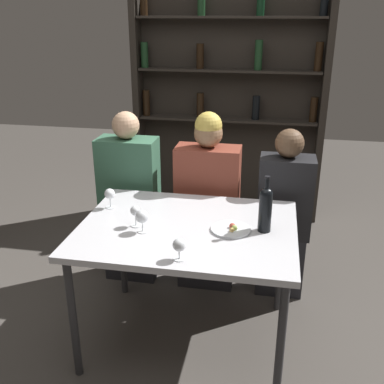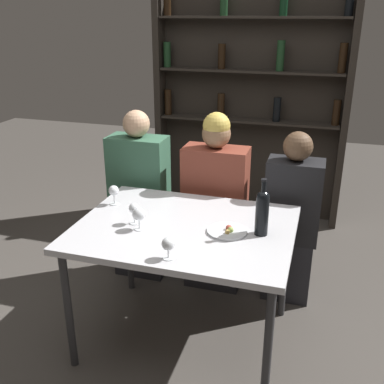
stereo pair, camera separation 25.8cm
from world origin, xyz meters
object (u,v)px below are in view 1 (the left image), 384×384
object	(u,v)px
food_plate_0	(231,229)
seated_person_left	(130,203)
wine_glass_2	(110,195)
seated_person_center	(207,207)
wine_glass_0	(142,217)
wine_glass_1	(135,212)
seated_person_right	(283,219)
wine_bottle	(265,207)
wine_glass_3	(179,246)

from	to	relation	value
food_plate_0	seated_person_left	world-z (taller)	seated_person_left
wine_glass_2	food_plate_0	xyz separation A→B (m)	(0.76, -0.17, -0.08)
food_plate_0	seated_person_center	size ratio (longest dim) A/B	0.17
seated_person_left	seated_person_center	bearing A→B (deg)	0.00
wine_glass_0	food_plate_0	distance (m)	0.49
wine_glass_2	seated_person_left	world-z (taller)	seated_person_left
food_plate_0	seated_person_center	xyz separation A→B (m)	(-0.23, 0.65, -0.17)
wine_glass_1	food_plate_0	world-z (taller)	wine_glass_1
wine_glass_1	wine_glass_2	bearing A→B (deg)	136.76
wine_glass_1	seated_person_right	distance (m)	1.12
wine_bottle	wine_glass_0	xyz separation A→B (m)	(-0.65, -0.13, -0.05)
wine_glass_2	seated_person_right	world-z (taller)	seated_person_right
wine_glass_0	seated_person_right	distance (m)	1.12
wine_bottle	seated_person_right	xyz separation A→B (m)	(0.12, 0.62, -0.35)
food_plate_0	wine_glass_0	bearing A→B (deg)	-167.71
seated_person_center	seated_person_right	size ratio (longest dim) A/B	1.08
wine_glass_0	wine_glass_2	world-z (taller)	wine_glass_0
food_plate_0	seated_person_right	distance (m)	0.75
wine_glass_2	seated_person_right	bearing A→B (deg)	24.39
wine_glass_1	food_plate_0	distance (m)	0.54
wine_glass_1	wine_glass_3	world-z (taller)	wine_glass_1
seated_person_right	wine_glass_3	bearing A→B (deg)	-116.99
wine_glass_2	seated_person_left	xyz separation A→B (m)	(-0.04, 0.48, -0.27)
seated_person_center	wine_bottle	bearing A→B (deg)	-56.81
wine_glass_0	wine_glass_2	bearing A→B (deg)	135.85
wine_glass_1	seated_person_left	xyz separation A→B (m)	(-0.27, 0.69, -0.27)
seated_person_left	wine_bottle	bearing A→B (deg)	-32.56
wine_glass_0	seated_person_center	world-z (taller)	seated_person_center
wine_bottle	wine_glass_3	xyz separation A→B (m)	(-0.39, -0.38, -0.07)
food_plate_0	seated_person_left	size ratio (longest dim) A/B	0.17
wine_glass_3	wine_glass_0	bearing A→B (deg)	135.82
wine_glass_3	wine_glass_2	bearing A→B (deg)	135.83
seated_person_center	seated_person_right	distance (m)	0.53
wine_glass_0	wine_glass_3	xyz separation A→B (m)	(0.26, -0.25, -0.01)
wine_glass_2	seated_person_left	size ratio (longest dim) A/B	0.10
wine_glass_2	wine_glass_3	distance (m)	0.76
wine_glass_2	seated_person_center	distance (m)	0.75
wine_bottle	wine_glass_1	distance (m)	0.71
seated_person_left	food_plate_0	bearing A→B (deg)	-39.28
wine_glass_1	seated_person_center	bearing A→B (deg)	66.70
seated_person_left	wine_glass_1	bearing A→B (deg)	-68.79
wine_bottle	seated_person_right	distance (m)	0.72
wine_glass_0	seated_person_left	world-z (taller)	seated_person_left
seated_person_left	seated_person_center	xyz separation A→B (m)	(0.57, 0.00, 0.02)
wine_bottle	seated_person_center	distance (m)	0.80
wine_glass_1	wine_glass_3	size ratio (longest dim) A/B	1.10
seated_person_left	wine_glass_3	bearing A→B (deg)	-59.88
seated_person_left	seated_person_center	size ratio (longest dim) A/B	0.98
wine_glass_1	seated_person_left	distance (m)	0.79
wine_bottle	wine_glass_1	size ratio (longest dim) A/B	2.60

